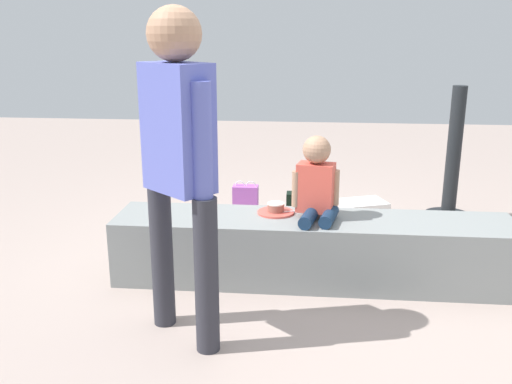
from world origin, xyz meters
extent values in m
plane|color=#A8948B|center=(0.00, 0.00, 0.00)|extent=(12.00, 12.00, 0.00)
cube|color=gray|center=(0.00, 0.00, 0.19)|extent=(2.33, 0.46, 0.39)
cylinder|color=#152D4A|center=(-0.02, -0.09, 0.43)|extent=(0.13, 0.26, 0.08)
cylinder|color=#152D4A|center=(0.09, -0.07, 0.43)|extent=(0.13, 0.26, 0.08)
cube|color=#E45444|center=(0.01, 0.03, 0.57)|extent=(0.23, 0.17, 0.28)
sphere|color=tan|center=(0.01, 0.03, 0.79)|extent=(0.16, 0.16, 0.16)
cylinder|color=tan|center=(-0.10, 0.01, 0.56)|extent=(0.05, 0.05, 0.21)
cylinder|color=tan|center=(0.12, 0.05, 0.56)|extent=(0.05, 0.05, 0.21)
cylinder|color=#2D2D36|center=(-0.48, -0.82, 0.37)|extent=(0.11, 0.11, 0.74)
cylinder|color=#2D2D36|center=(-0.75, -0.59, 0.37)|extent=(0.11, 0.11, 0.74)
cube|color=#5D66C3|center=(-0.62, -0.70, 1.03)|extent=(0.36, 0.35, 0.57)
sphere|color=tan|center=(-0.62, -0.70, 1.43)|extent=(0.24, 0.24, 0.24)
cylinder|color=#5D66C3|center=(-0.49, -0.81, 0.98)|extent=(0.09, 0.09, 0.54)
cylinder|color=#5D66C3|center=(-0.74, -0.60, 0.98)|extent=(0.09, 0.09, 0.54)
cylinder|color=#E0594C|center=(-0.22, 0.08, 0.39)|extent=(0.22, 0.22, 0.01)
cylinder|color=#975B4C|center=(-0.22, 0.08, 0.42)|extent=(0.10, 0.10, 0.05)
cylinder|color=silver|center=(-0.22, 0.08, 0.45)|extent=(0.10, 0.10, 0.01)
cube|color=silver|center=(-0.16, 0.07, 0.40)|extent=(0.11, 0.04, 0.00)
cube|color=#B259BF|center=(-0.51, 0.98, 0.15)|extent=(0.19, 0.11, 0.30)
torus|color=white|center=(-0.55, 0.98, 0.30)|extent=(0.08, 0.01, 0.08)
torus|color=white|center=(-0.47, 0.98, 0.30)|extent=(0.08, 0.01, 0.08)
cylinder|color=black|center=(1.07, 1.24, 0.02)|extent=(0.36, 0.36, 0.04)
cylinder|color=black|center=(1.07, 1.24, 0.54)|extent=(0.11, 0.11, 1.01)
cylinder|color=silver|center=(-0.87, 1.03, 0.08)|extent=(0.07, 0.07, 0.16)
cone|color=silver|center=(-0.87, 1.03, 0.18)|extent=(0.06, 0.06, 0.03)
cylinder|color=blue|center=(-0.87, 1.03, 0.20)|extent=(0.03, 0.03, 0.02)
cylinder|color=silver|center=(-0.20, 0.74, 0.07)|extent=(0.07, 0.07, 0.15)
cone|color=silver|center=(-0.20, 0.74, 0.16)|extent=(0.06, 0.06, 0.03)
cylinder|color=blue|center=(-0.20, 0.74, 0.18)|extent=(0.03, 0.03, 0.01)
cube|color=white|center=(0.43, 1.32, 0.05)|extent=(0.40, 0.37, 0.10)
cube|color=black|center=(-0.06, 0.98, 0.13)|extent=(0.28, 0.11, 0.25)
torus|color=black|center=(-0.06, 0.98, 0.25)|extent=(0.21, 0.01, 0.21)
cube|color=brown|center=(0.09, 0.40, 0.12)|extent=(0.32, 0.12, 0.25)
torus|color=brown|center=(0.09, 0.40, 0.25)|extent=(0.23, 0.01, 0.23)
camera|label=1|loc=(-0.03, -3.13, 1.45)|focal=39.53mm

